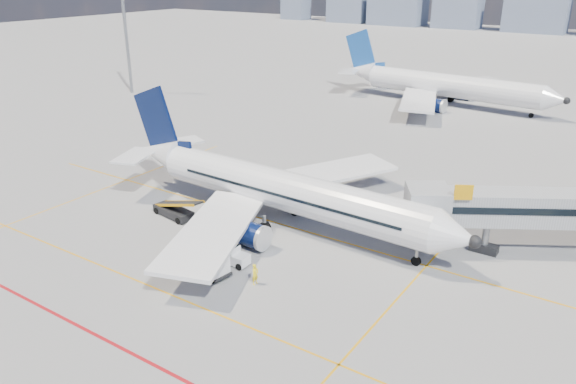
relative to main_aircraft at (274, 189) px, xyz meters
name	(u,v)px	position (x,y,z in m)	size (l,w,h in m)	color
ground	(221,259)	(0.47, -8.16, -3.22)	(420.00, 420.00, 0.00)	gray
apron_markings	(181,278)	(-0.11, -12.07, -3.22)	(90.00, 35.12, 0.01)	orange
floodlight_mast_nw	(124,16)	(-54.53, 31.84, 10.36)	(3.20, 0.61, 25.45)	gray
main_aircraft	(274,189)	(0.00, 0.00, 0.00)	(36.42, 31.72, 10.75)	white
second_aircraft	(442,85)	(-3.81, 54.26, 0.00)	(39.30, 34.20, 11.48)	white
baggage_tug	(234,256)	(1.88, -8.19, -2.50)	(2.20, 1.33, 1.52)	white
cargo_dolly	(207,260)	(1.10, -10.43, -2.10)	(3.91, 2.13, 2.05)	black
belt_loader	(174,210)	(-8.28, -4.31, -2.57)	(6.31, 2.35, 2.53)	black
ramp_worker	(255,274)	(5.05, -9.67, -2.41)	(0.59, 0.39, 1.62)	yellow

